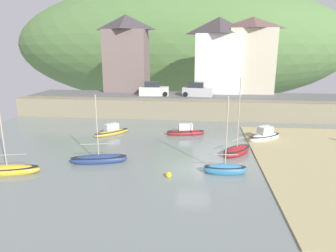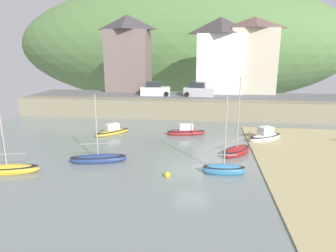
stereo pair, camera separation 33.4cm
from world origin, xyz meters
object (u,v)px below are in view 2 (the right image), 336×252
object	(u,v)px
sailboat_tall_mast	(98,159)
motorboat_with_cabin	(7,169)
parked_car_near_slipway	(155,90)
parked_car_by_wall	(199,90)
waterfront_building_left	(128,53)
waterfront_building_centre	(220,55)
sailboat_far_left	(112,131)
sailboat_white_hull	(236,151)
mooring_buoy	(167,175)
rowboat_small_beached	(186,132)
fishing_boat_green	(265,137)
sailboat_blue_trim	(224,169)
waterfront_building_right	(253,55)

from	to	relation	value
sailboat_tall_mast	motorboat_with_cabin	world-z (taller)	motorboat_with_cabin
parked_car_near_slipway	parked_car_by_wall	distance (m)	6.12
waterfront_building_left	waterfront_building_centre	bearing A→B (deg)	0.00
sailboat_far_left	parked_car_by_wall	world-z (taller)	parked_car_by_wall
sailboat_white_hull	parked_car_by_wall	xyz separation A→B (m)	(-3.70, 16.92, 2.91)
waterfront_building_left	mooring_buoy	distance (m)	29.55
rowboat_small_beached	sailboat_far_left	bearing A→B (deg)	173.97
rowboat_small_beached	mooring_buoy	distance (m)	10.96
fishing_boat_green	sailboat_tall_mast	distance (m)	16.08
waterfront_building_left	sailboat_far_left	world-z (taller)	waterfront_building_left
fishing_boat_green	sailboat_white_hull	xyz separation A→B (m)	(-3.16, -4.36, -0.09)
mooring_buoy	rowboat_small_beached	bearing A→B (deg)	86.97
sailboat_tall_mast	sailboat_blue_trim	distance (m)	9.78
sailboat_white_hull	waterfront_building_centre	bearing A→B (deg)	41.65
waterfront_building_centre	parked_car_by_wall	size ratio (longest dim) A/B	2.55
sailboat_blue_trim	sailboat_far_left	bearing A→B (deg)	137.18
waterfront_building_right	parked_car_by_wall	xyz separation A→B (m)	(-7.63, -4.50, -4.70)
parked_car_by_wall	sailboat_white_hull	bearing A→B (deg)	-70.86
parked_car_by_wall	mooring_buoy	bearing A→B (deg)	-87.17
waterfront_building_left	motorboat_with_cabin	bearing A→B (deg)	-94.19
sailboat_white_hull	waterfront_building_right	bearing A→B (deg)	29.04
waterfront_building_centre	sailboat_far_left	bearing A→B (deg)	-124.77
sailboat_tall_mast	sailboat_far_left	world-z (taller)	sailboat_tall_mast
sailboat_tall_mast	sailboat_white_hull	distance (m)	11.48
waterfront_building_left	sailboat_white_hull	size ratio (longest dim) A/B	1.70
waterfront_building_right	sailboat_white_hull	world-z (taller)	waterfront_building_right
waterfront_building_right	motorboat_with_cabin	bearing A→B (deg)	-126.80
sailboat_white_hull	sailboat_far_left	distance (m)	13.27
rowboat_small_beached	motorboat_with_cabin	distance (m)	16.84
waterfront_building_centre	rowboat_small_beached	bearing A→B (deg)	-103.61
sailboat_tall_mast	parked_car_by_wall	size ratio (longest dim) A/B	1.30
sailboat_far_left	sailboat_blue_trim	xyz separation A→B (m)	(11.09, -9.11, 0.02)
waterfront_building_centre	waterfront_building_right	bearing A→B (deg)	-0.00
waterfront_building_left	sailboat_blue_trim	world-z (taller)	waterfront_building_left
waterfront_building_right	sailboat_tall_mast	distance (m)	29.82
sailboat_tall_mast	rowboat_small_beached	world-z (taller)	sailboat_tall_mast
waterfront_building_right	sailboat_blue_trim	xyz separation A→B (m)	(-5.23, -25.76, -7.58)
motorboat_with_cabin	mooring_buoy	size ratio (longest dim) A/B	14.63
rowboat_small_beached	parked_car_near_slipway	world-z (taller)	parked_car_near_slipway
waterfront_building_left	parked_car_near_slipway	world-z (taller)	waterfront_building_left
rowboat_small_beached	parked_car_near_slipway	size ratio (longest dim) A/B	1.00
waterfront_building_right	sailboat_white_hull	bearing A→B (deg)	-100.40
sailboat_far_left	rowboat_small_beached	bearing A→B (deg)	-41.54
waterfront_building_centre	sailboat_tall_mast	bearing A→B (deg)	-112.46
waterfront_building_centre	sailboat_white_hull	xyz separation A→B (m)	(0.83, -21.42, -7.64)
parked_car_near_slipway	mooring_buoy	xyz separation A→B (m)	(4.57, -22.31, -3.07)
waterfront_building_left	parked_car_near_slipway	bearing A→B (deg)	-42.62
fishing_boat_green	rowboat_small_beached	size ratio (longest dim) A/B	0.93
waterfront_building_left	waterfront_building_right	size ratio (longest dim) A/B	1.05
motorboat_with_cabin	waterfront_building_centre	bearing A→B (deg)	45.68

